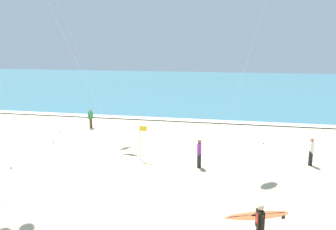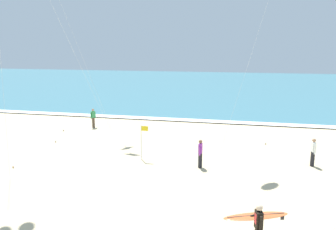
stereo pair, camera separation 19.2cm
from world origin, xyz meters
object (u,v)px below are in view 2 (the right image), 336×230
bystander_white_top (313,152)px  surfer_third (257,221)px  bystander_green_top (93,118)px  bystander_purple_top (200,154)px  lifeguard_flag (142,139)px

bystander_white_top → surfer_third: bearing=-109.8°
surfer_third → bystander_green_top: 19.49m
surfer_third → bystander_purple_top: (-2.83, 7.34, -0.23)m
surfer_third → bystander_white_top: 9.58m
bystander_green_top → surfer_third: bearing=-49.3°
surfer_third → lifeguard_flag: bearing=128.6°
bystander_green_top → lifeguard_flag: (6.35, -6.84, 0.45)m
surfer_third → bystander_purple_top: surfer_third is taller
bystander_purple_top → bystander_white_top: bearing=15.4°
bystander_purple_top → lifeguard_flag: lifeguard_flag is taller
bystander_white_top → lifeguard_flag: bearing=-173.7°
surfer_third → bystander_white_top: bearing=70.2°
bystander_green_top → bystander_purple_top: (9.87, -7.45, 0.00)m
bystander_green_top → lifeguard_flag: bearing=-47.1°
bystander_green_top → bystander_purple_top: bearing=-37.1°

